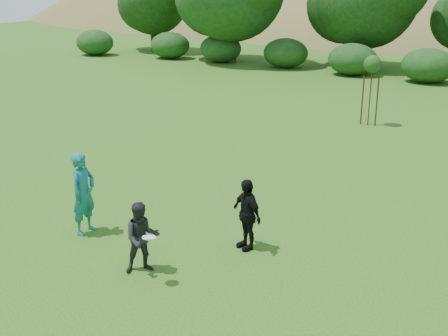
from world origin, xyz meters
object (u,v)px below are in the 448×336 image
object	(u,v)px
player_grey	(142,238)
sapling	(373,66)
player_teal	(83,193)
player_black	(247,214)

from	to	relation	value
player_grey	sapling	world-z (taller)	sapling
player_teal	player_black	size ratio (longest dim) A/B	1.21
player_teal	player_grey	world-z (taller)	player_teal
player_grey	player_black	xyz separation A→B (m)	(1.35, 1.98, 0.06)
player_teal	sapling	xyz separation A→B (m)	(2.88, 13.56, 1.44)
player_teal	player_black	distance (m)	3.84
player_black	sapling	xyz separation A→B (m)	(-0.79, 12.42, 1.61)
player_teal	player_black	bearing A→B (deg)	-76.50
player_teal	player_grey	size ratio (longest dim) A/B	1.31
player_teal	sapling	distance (m)	13.94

